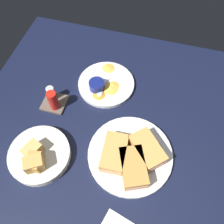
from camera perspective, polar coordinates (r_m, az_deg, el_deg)
ground_plane at (r=87.21cm, az=0.13°, el=-6.77°), size 110.00×110.00×3.00cm
plate_sandwich_main at (r=82.85cm, az=4.39°, el=-10.22°), size 29.12×29.12×1.60cm
sandwich_half_near at (r=79.42cm, az=0.54°, el=-9.82°), size 13.66×8.37×4.80cm
sandwich_half_far at (r=78.09cm, az=5.14°, el=-13.16°), size 14.95×12.16×4.80cm
sandwich_half_extra at (r=80.70cm, az=8.47°, el=-8.96°), size 14.66×14.47×4.80cm
ramekin_dark_sauce at (r=80.83cm, az=9.23°, el=-9.63°), size 7.86×7.86×3.84cm
spoon_by_dark_ramekin at (r=81.25cm, az=4.99°, el=-11.00°), size 5.94×9.40×0.80cm
plate_chips_companion at (r=97.64cm, az=-1.41°, el=6.77°), size 22.90×22.90×1.60cm
ramekin_light_gravy at (r=94.12cm, az=-3.72°, el=6.54°), size 6.16×6.16×3.51cm
spoon_by_gravy_ramekin at (r=94.09cm, az=-2.62°, el=5.04°), size 9.96×2.76×0.80cm
plantain_chip_scatter at (r=96.29cm, az=-0.94°, el=6.81°), size 21.42×11.75×0.60cm
bread_basket_rear at (r=84.61cm, az=-17.32°, el=-10.01°), size 20.92×20.92×7.95cm
condiment_caddy at (r=92.72cm, az=-14.01°, el=2.92°), size 9.00×9.00×9.50cm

